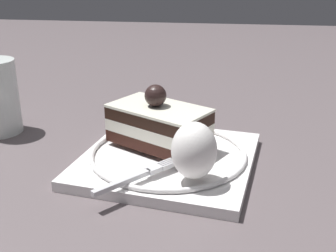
% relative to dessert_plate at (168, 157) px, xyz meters
% --- Properties ---
extents(ground_plane, '(2.40, 2.40, 0.00)m').
position_rel_dessert_plate_xyz_m(ground_plane, '(-0.01, -0.02, -0.01)').
color(ground_plane, '#5A5052').
extents(dessert_plate, '(0.22, 0.22, 0.02)m').
position_rel_dessert_plate_xyz_m(dessert_plate, '(0.00, 0.00, 0.00)').
color(dessert_plate, white).
rests_on(dessert_plate, ground_plane).
extents(cake_slice, '(0.11, 0.13, 0.07)m').
position_rel_dessert_plate_xyz_m(cake_slice, '(0.02, 0.01, 0.03)').
color(cake_slice, black).
rests_on(cake_slice, dessert_plate).
extents(whipped_cream_dollop, '(0.05, 0.05, 0.06)m').
position_rel_dessert_plate_xyz_m(whipped_cream_dollop, '(-0.06, -0.03, 0.04)').
color(whipped_cream_dollop, white).
rests_on(whipped_cream_dollop, dessert_plate).
extents(fork, '(0.09, 0.08, 0.00)m').
position_rel_dessert_plate_xyz_m(fork, '(-0.07, 0.02, 0.01)').
color(fork, silver).
rests_on(fork, dessert_plate).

